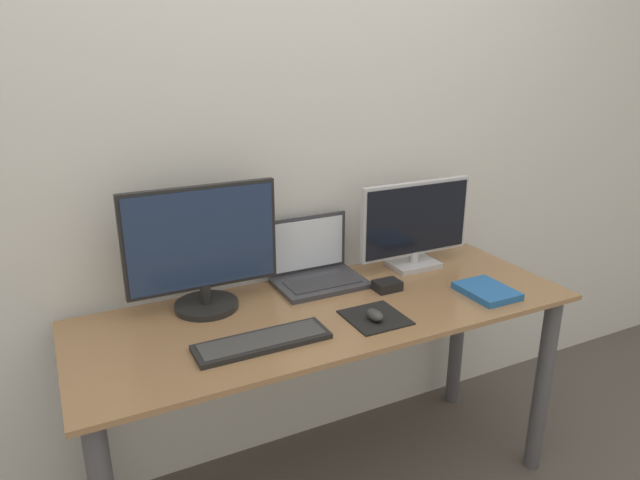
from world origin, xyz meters
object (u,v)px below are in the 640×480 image
(book, at_px, (487,291))
(power_brick, at_px, (387,285))
(monitor_left, at_px, (202,249))
(monitor_right, at_px, (416,224))
(laptop, at_px, (315,266))
(keyboard, at_px, (262,341))
(mouse, at_px, (375,315))

(book, bearing_deg, power_brick, 147.69)
(monitor_left, bearing_deg, power_brick, -13.24)
(monitor_right, relative_size, power_brick, 5.08)
(monitor_right, relative_size, laptop, 1.48)
(monitor_right, distance_m, keyboard, 0.85)
(monitor_left, distance_m, power_brick, 0.67)
(monitor_left, relative_size, mouse, 7.17)
(power_brick, bearing_deg, mouse, -131.63)
(mouse, bearing_deg, keyboard, 176.32)
(monitor_left, xyz_separation_m, monitor_right, (0.85, 0.00, -0.03))
(keyboard, distance_m, book, 0.85)
(book, distance_m, power_brick, 0.35)
(mouse, bearing_deg, monitor_left, 143.35)
(monitor_left, bearing_deg, book, -19.97)
(monitor_left, distance_m, mouse, 0.60)
(laptop, xyz_separation_m, book, (0.50, -0.38, -0.05))
(laptop, distance_m, book, 0.63)
(monitor_right, xyz_separation_m, power_brick, (-0.22, -0.15, -0.16))
(monitor_right, xyz_separation_m, keyboard, (-0.77, -0.32, -0.17))
(keyboard, height_order, book, book)
(book, bearing_deg, keyboard, 178.58)
(monitor_left, height_order, power_brick, monitor_left)
(laptop, relative_size, keyboard, 0.80)
(mouse, bearing_deg, laptop, 94.00)
(mouse, relative_size, book, 0.35)
(monitor_left, distance_m, book, 1.01)
(mouse, relative_size, power_brick, 0.75)
(monitor_left, bearing_deg, monitor_right, 0.01)
(monitor_left, height_order, keyboard, monitor_left)
(monitor_left, bearing_deg, laptop, 5.92)
(monitor_right, distance_m, power_brick, 0.31)
(monitor_left, relative_size, keyboard, 1.24)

